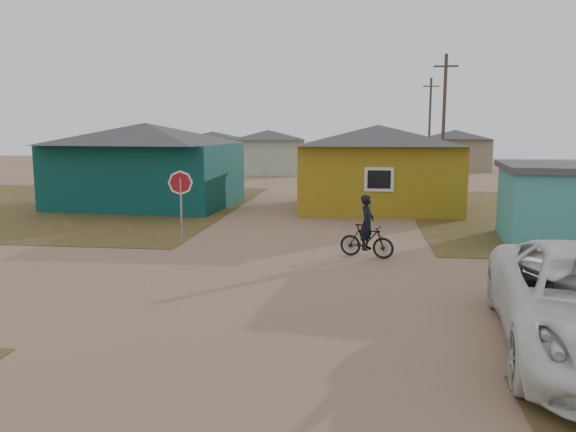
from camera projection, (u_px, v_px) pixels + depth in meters
name	position (u px, v px, depth m)	size (l,w,h in m)	color
ground	(281.00, 292.00, 12.98)	(120.00, 120.00, 0.00)	#8F6B52
grass_nw	(37.00, 205.00, 27.53)	(20.00, 18.00, 0.00)	brown
house_teal	(147.00, 164.00, 26.99)	(8.93, 7.08, 4.00)	#0A3733
house_yellow	(377.00, 166.00, 26.05)	(7.72, 6.76, 3.90)	olive
house_pale_west	(269.00, 151.00, 46.77)	(7.04, 6.15, 3.60)	#ACB89E
house_beige_east	(454.00, 149.00, 50.56)	(6.95, 6.05, 3.60)	gray
house_pale_north	(213.00, 147.00, 59.58)	(6.28, 5.81, 3.40)	#ACB89E
utility_pole_near	(444.00, 121.00, 33.03)	(1.40, 0.20, 8.00)	#4D3B2E
utility_pole_far	(430.00, 124.00, 48.57)	(1.40, 0.20, 8.00)	#4D3B2E
stop_sign	(181.00, 190.00, 17.95)	(0.79, 0.14, 2.41)	gray
cyclist	(367.00, 235.00, 16.32)	(1.69, 0.93, 1.84)	black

